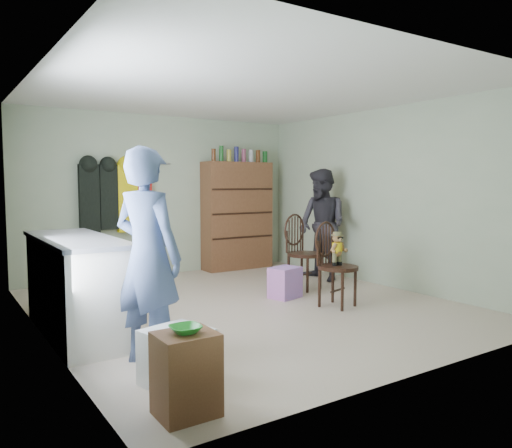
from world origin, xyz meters
TOP-DOWN VIEW (x-y plane):
  - ground_plane at (0.00, 0.00)m, footprint 5.00×5.00m
  - room_walls at (0.00, 0.53)m, footprint 5.00×5.00m
  - counter at (-1.95, 0.00)m, footprint 0.64×1.86m
  - stool at (-1.81, -2.13)m, footprint 0.37×0.32m
  - bowl at (-1.81, -2.13)m, footprint 0.20×0.20m
  - plastic_tub at (-1.66, -1.66)m, footprint 0.51×0.50m
  - chair_front at (0.85, -0.56)m, footprint 0.55×0.55m
  - chair_far at (1.14, 0.42)m, footprint 0.56×0.56m
  - striped_bag at (0.62, 0.10)m, footprint 0.43×0.37m
  - person_left at (-1.67, -1.15)m, footprint 0.65×0.75m
  - person_right at (1.77, 0.72)m, footprint 0.64×0.82m
  - dresser at (1.25, 2.30)m, footprint 1.20×0.39m
  - coat_rack at (-0.83, 2.38)m, footprint 1.42×0.12m

SIDE VIEW (x-z plane):
  - ground_plane at x=0.00m, z-range 0.00..0.00m
  - striped_bag at x=0.62m, z-range 0.00..0.39m
  - plastic_tub at x=-1.66m, z-range 0.00..0.40m
  - stool at x=-1.81m, z-range 0.00..0.53m
  - counter at x=-1.95m, z-range 0.00..0.94m
  - bowl at x=-1.81m, z-range 0.53..0.57m
  - chair_far at x=1.14m, z-range 0.04..1.07m
  - chair_front at x=0.85m, z-range 0.08..1.08m
  - person_right at x=1.77m, z-range 0.00..1.66m
  - person_left at x=-1.67m, z-range 0.00..1.74m
  - dresser at x=1.25m, z-range -0.11..1.94m
  - coat_rack at x=-0.83m, z-range 0.70..1.80m
  - room_walls at x=0.00m, z-range -0.92..4.08m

